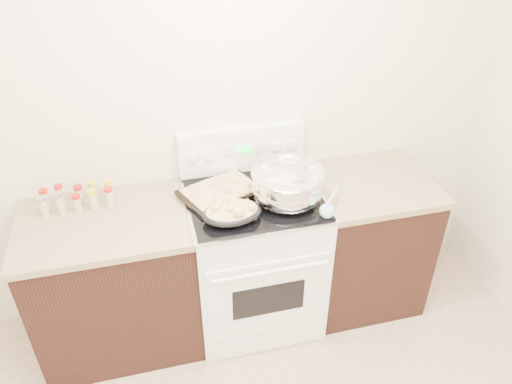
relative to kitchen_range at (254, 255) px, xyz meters
name	(u,v)px	position (x,y,z in m)	size (l,w,h in m)	color
room_shell	(255,282)	(-0.35, -1.42, 1.21)	(4.10, 3.60, 2.75)	silver
counter_left	(117,282)	(-0.83, 0.01, -0.03)	(0.93, 0.67, 0.92)	black
counter_right	(362,240)	(0.73, 0.01, -0.03)	(0.73, 0.67, 0.92)	black
kitchen_range	(254,255)	(0.00, 0.00, 0.00)	(0.78, 0.73, 1.22)	white
mixing_bowl	(287,185)	(0.17, -0.09, 0.55)	(0.40, 0.40, 0.24)	silver
roasting_pan	(232,212)	(-0.17, -0.19, 0.50)	(0.33, 0.24, 0.11)	black
baking_sheet	(221,191)	(-0.18, 0.06, 0.47)	(0.51, 0.44, 0.06)	black
wooden_spoon	(252,211)	(-0.05, -0.16, 0.46)	(0.04, 0.27, 0.04)	tan
blue_ladle	(328,209)	(0.34, -0.27, 0.49)	(0.19, 0.24, 0.10)	#95D6DE
spice_jars	(77,197)	(-0.96, 0.16, 0.49)	(0.39, 0.14, 0.13)	#BFB28C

